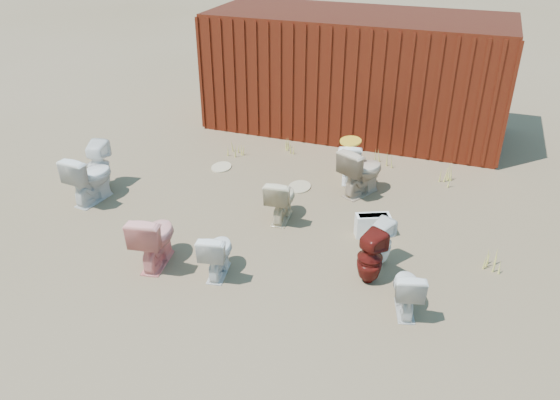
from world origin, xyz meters
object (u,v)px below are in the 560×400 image
(toilet_front_pink, at_px, (154,238))
(toilet_front_maroon, at_px, (370,258))
(toilet_back_beige_left, at_px, (281,199))
(toilet_front_a, at_px, (90,178))
(shipping_container, at_px, (356,73))
(toilet_front_e, at_px, (407,289))
(loose_tank, at_px, (372,225))
(toilet_back_e, at_px, (380,242))
(toilet_back_beige_right, at_px, (362,171))
(toilet_front_c, at_px, (217,252))
(toilet_back_yellowlid, at_px, (349,161))
(toilet_back_a, at_px, (98,165))

(toilet_front_pink, bearing_deg, toilet_front_maroon, -177.49)
(toilet_back_beige_left, bearing_deg, toilet_front_a, 4.05)
(shipping_container, xyz_separation_m, toilet_front_e, (2.03, -5.75, -0.88))
(toilet_front_pink, distance_m, toilet_back_beige_left, 2.07)
(toilet_front_pink, height_order, loose_tank, toilet_front_pink)
(toilet_front_e, relative_size, toilet_back_e, 0.96)
(toilet_front_e, relative_size, toilet_back_beige_right, 0.76)
(toilet_front_a, relative_size, toilet_front_c, 1.26)
(toilet_front_pink, bearing_deg, toilet_back_yellowlid, -127.98)
(toilet_front_e, relative_size, toilet_back_yellowlid, 0.88)
(toilet_front_a, xyz_separation_m, toilet_back_e, (4.78, -0.15, -0.08))
(toilet_back_beige_right, bearing_deg, toilet_back_yellowlid, -26.55)
(toilet_front_c, distance_m, toilet_front_e, 2.45)
(toilet_back_a, bearing_deg, toilet_front_maroon, 157.99)
(toilet_front_pink, xyz_separation_m, toilet_back_e, (2.85, 1.04, -0.07))
(shipping_container, distance_m, loose_tank, 4.53)
(toilet_front_e, distance_m, toilet_back_beige_left, 2.63)
(shipping_container, distance_m, toilet_back_yellowlid, 2.72)
(toilet_back_yellowlid, bearing_deg, toilet_back_a, 10.98)
(toilet_back_a, relative_size, loose_tank, 1.67)
(toilet_front_pink, bearing_deg, toilet_front_e, 173.42)
(toilet_front_e, bearing_deg, toilet_front_a, -26.26)
(shipping_container, relative_size, toilet_front_e, 9.38)
(toilet_front_c, xyz_separation_m, toilet_back_a, (-2.98, 1.55, 0.08))
(toilet_front_maroon, bearing_deg, shipping_container, -46.51)
(toilet_back_e, bearing_deg, toilet_front_e, 144.55)
(toilet_back_beige_left, bearing_deg, toilet_back_e, 153.37)
(toilet_back_yellowlid, height_order, loose_tank, toilet_back_yellowlid)
(toilet_back_beige_right, bearing_deg, loose_tank, 137.92)
(toilet_front_c, height_order, toilet_back_a, toilet_back_a)
(toilet_front_e, xyz_separation_m, toilet_back_yellowlid, (-1.49, 3.23, 0.04))
(toilet_front_e, bearing_deg, toilet_back_yellowlid, -80.47)
(toilet_front_maroon, height_order, toilet_back_beige_right, toilet_back_beige_right)
(toilet_front_pink, relative_size, toilet_front_e, 1.27)
(toilet_front_pink, height_order, toilet_back_e, toilet_front_pink)
(toilet_front_c, height_order, toilet_front_maroon, toilet_front_maroon)
(toilet_front_pink, distance_m, toilet_front_c, 0.89)
(toilet_front_e, bearing_deg, toilet_back_a, -30.35)
(toilet_back_a, xyz_separation_m, toilet_back_beige_left, (3.29, 0.07, -0.06))
(toilet_front_c, distance_m, toilet_back_e, 2.19)
(toilet_back_yellowlid, bearing_deg, toilet_back_beige_left, 55.82)
(toilet_back_a, relative_size, toilet_back_beige_right, 0.99)
(toilet_front_c, height_order, toilet_back_beige_right, toilet_back_beige_right)
(toilet_back_beige_left, xyz_separation_m, toilet_back_beige_right, (0.97, 1.26, 0.06))
(toilet_back_a, distance_m, toilet_back_e, 4.98)
(toilet_back_beige_left, bearing_deg, toilet_front_c, 74.17)
(toilet_back_yellowlid, height_order, toilet_back_e, toilet_back_yellowlid)
(loose_tank, bearing_deg, toilet_back_e, -95.22)
(toilet_front_a, distance_m, toilet_front_c, 3.03)
(toilet_front_pink, relative_size, toilet_front_c, 1.22)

